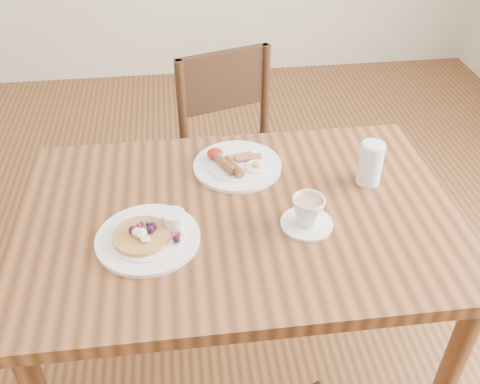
{
  "coord_description": "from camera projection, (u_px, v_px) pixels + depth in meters",
  "views": [
    {
      "loc": [
        -0.14,
        -1.12,
        1.7
      ],
      "look_at": [
        0.0,
        0.0,
        0.82
      ],
      "focal_mm": 40.0,
      "sensor_mm": 36.0,
      "label": 1
    }
  ],
  "objects": [
    {
      "name": "ground",
      "position": [
        240.0,
        371.0,
        1.93
      ],
      "size": [
        5.0,
        5.0,
        0.0
      ],
      "primitive_type": "plane",
      "color": "#553118",
      "rests_on": "ground"
    },
    {
      "name": "dining_table",
      "position": [
        240.0,
        238.0,
        1.53
      ],
      "size": [
        1.2,
        0.8,
        0.75
      ],
      "color": "brown",
      "rests_on": "ground"
    },
    {
      "name": "chair_far",
      "position": [
        238.0,
        155.0,
        2.15
      ],
      "size": [
        0.52,
        0.52,
        0.88
      ],
      "rotation": [
        0.0,
        0.0,
        3.44
      ],
      "color": "#372014",
      "rests_on": "ground"
    },
    {
      "name": "pancake_plate",
      "position": [
        149.0,
        235.0,
        1.37
      ],
      "size": [
        0.27,
        0.27,
        0.06
      ],
      "color": "white",
      "rests_on": "dining_table"
    },
    {
      "name": "breakfast_plate",
      "position": [
        236.0,
        165.0,
        1.63
      ],
      "size": [
        0.27,
        0.27,
        0.04
      ],
      "color": "white",
      "rests_on": "dining_table"
    },
    {
      "name": "teacup_saucer",
      "position": [
        308.0,
        213.0,
        1.4
      ],
      "size": [
        0.14,
        0.14,
        0.09
      ],
      "color": "white",
      "rests_on": "dining_table"
    },
    {
      "name": "water_glass",
      "position": [
        370.0,
        163.0,
        1.54
      ],
      "size": [
        0.07,
        0.07,
        0.13
      ],
      "primitive_type": "cylinder",
      "color": "silver",
      "rests_on": "dining_table"
    }
  ]
}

